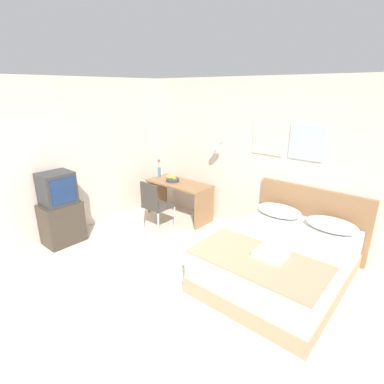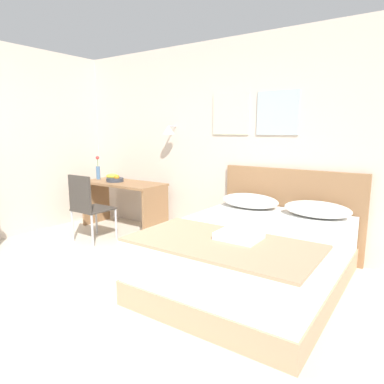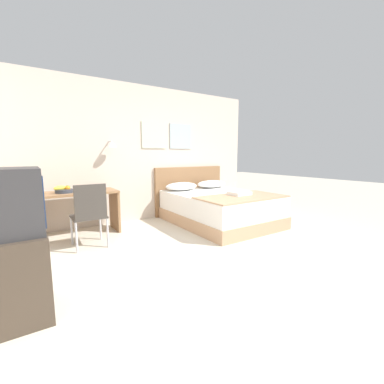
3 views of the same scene
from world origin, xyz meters
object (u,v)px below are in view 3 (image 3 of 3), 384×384
Objects in this scene: folded_towel_near_foot at (240,193)px; tv_stand at (18,276)px; bed at (219,208)px; pillow_right at (211,184)px; television at (10,202)px; desk_chair at (90,211)px; fruit_bowl at (64,190)px; pillow_left at (181,186)px; desk at (75,204)px; headboard at (190,190)px; flower_vase at (32,185)px; throw_blanket at (242,197)px.

tv_stand is (-3.29, -0.90, -0.29)m from folded_towel_near_foot.
pillow_right is at bearing 62.85° from bed.
folded_towel_near_foot is at bearing -79.87° from bed.
pillow_right is 1.01× the size of tv_stand.
bed is 3.54m from television.
bed is 2.25× the size of desk_chair.
fruit_bowl is 0.42× the size of tv_stand.
desk is at bearing -177.95° from pillow_left.
headboard is 2.64m from fruit_bowl.
bed is at bearing -90.00° from headboard.
folded_towel_near_foot is 0.93× the size of flower_vase.
pillow_left is 3.53m from television.
desk_chair reaches higher than folded_towel_near_foot.
fruit_bowl is (-0.15, -0.03, 0.25)m from desk.
television reaches higher than folded_towel_near_foot.
flower_vase is (-2.62, -0.07, 0.20)m from pillow_left.
desk is 2.19m from tv_stand.
television is at bearing -143.00° from pillow_left.
television is at bearing -166.74° from throw_blanket.
flower_vase is at bearing 175.16° from fruit_bowl.
pillow_left is at bearing 22.49° from desk_chair.
television is at bearing -110.19° from desk.
tv_stand is at bearing -106.75° from fruit_bowl.
pillow_right is 4.18m from television.
pillow_right is (0.39, 0.76, 0.38)m from bed.
folded_towel_near_foot is 0.50× the size of tv_stand.
desk is at bearing 69.81° from television.
folded_towel_near_foot is at bearing 15.31° from television.
desk reaches higher than folded_towel_near_foot.
pillow_left is at bearing -142.70° from headboard.
bed is 0.94m from pillow_right.
throw_blanket is 2.77m from desk.
tv_stand is at bearing -143.03° from pillow_left.
desk_chair reaches higher than fruit_bowl.
television is at bearing -122.58° from desk_chair.
desk_chair is 1.77× the size of television.
headboard is at bearing 142.70° from pillow_right.
bed is 1.35× the size of throw_blanket.
bed is at bearing 1.36° from desk_chair.
tv_stand reaches higher than folded_towel_near_foot.
pillow_left is (-0.39, 0.76, 0.38)m from bed.
throw_blanket is 1.67× the size of desk_chair.
bed is 2.39m from desk_chair.
bed is at bearing 22.92° from television.
folded_towel_near_foot is 3.42m from tv_stand.
fruit_bowl is 0.78× the size of flower_vase.
throw_blanket is 1.16× the size of desk.
desk_chair is 1.60m from television.
folded_towel_near_foot is 0.26× the size of desk.
pillow_right is at bearing 1.16° from flower_vase.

